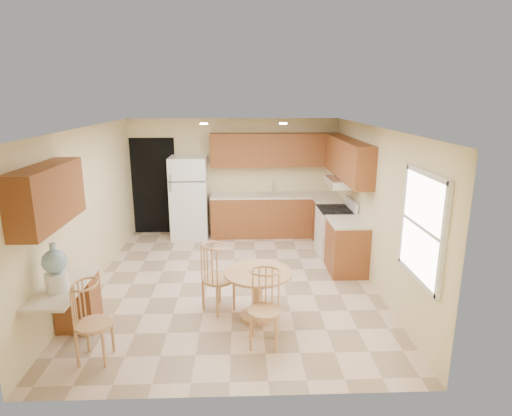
{
  "coord_description": "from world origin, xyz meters",
  "views": [
    {
      "loc": [
        0.13,
        -6.47,
        2.96
      ],
      "look_at": [
        0.39,
        0.3,
        1.18
      ],
      "focal_mm": 30.0,
      "sensor_mm": 36.0,
      "label": 1
    }
  ],
  "objects_px": {
    "stove": "(335,232)",
    "water_crock": "(55,269)",
    "refrigerator": "(189,197)",
    "chair_desk": "(90,318)",
    "dining_table": "(258,288)",
    "chair_table_a": "(218,274)",
    "chair_table_b": "(265,305)"
  },
  "relations": [
    {
      "from": "stove",
      "to": "water_crock",
      "type": "relative_size",
      "value": 1.88
    },
    {
      "from": "chair_table_b",
      "to": "water_crock",
      "type": "distance_m",
      "value": 2.45
    },
    {
      "from": "chair_table_a",
      "to": "chair_desk",
      "type": "distance_m",
      "value": 1.77
    },
    {
      "from": "stove",
      "to": "refrigerator",
      "type": "bearing_deg",
      "value": 157.01
    },
    {
      "from": "refrigerator",
      "to": "chair_table_b",
      "type": "height_order",
      "value": "refrigerator"
    },
    {
      "from": "chair_table_a",
      "to": "chair_table_b",
      "type": "distance_m",
      "value": 1.08
    },
    {
      "from": "stove",
      "to": "water_crock",
      "type": "height_order",
      "value": "water_crock"
    },
    {
      "from": "chair_table_b",
      "to": "water_crock",
      "type": "height_order",
      "value": "water_crock"
    },
    {
      "from": "dining_table",
      "to": "water_crock",
      "type": "bearing_deg",
      "value": -164.35
    },
    {
      "from": "refrigerator",
      "to": "dining_table",
      "type": "bearing_deg",
      "value": -69.83
    },
    {
      "from": "chair_table_a",
      "to": "chair_desk",
      "type": "height_order",
      "value": "chair_table_a"
    },
    {
      "from": "stove",
      "to": "chair_table_b",
      "type": "bearing_deg",
      "value": -116.17
    },
    {
      "from": "refrigerator",
      "to": "chair_table_a",
      "type": "height_order",
      "value": "refrigerator"
    },
    {
      "from": "chair_table_b",
      "to": "chair_table_a",
      "type": "bearing_deg",
      "value": -47.94
    },
    {
      "from": "chair_table_a",
      "to": "water_crock",
      "type": "distance_m",
      "value": 2.03
    },
    {
      "from": "chair_table_b",
      "to": "water_crock",
      "type": "bearing_deg",
      "value": 6.4
    },
    {
      "from": "chair_desk",
      "to": "water_crock",
      "type": "xyz_separation_m",
      "value": [
        -0.45,
        0.31,
        0.46
      ]
    },
    {
      "from": "refrigerator",
      "to": "stove",
      "type": "bearing_deg",
      "value": -22.99
    },
    {
      "from": "stove",
      "to": "chair_table_b",
      "type": "height_order",
      "value": "stove"
    },
    {
      "from": "chair_table_a",
      "to": "chair_desk",
      "type": "xyz_separation_m",
      "value": [
        -1.36,
        -1.13,
        -0.02
      ]
    },
    {
      "from": "refrigerator",
      "to": "chair_desk",
      "type": "distance_m",
      "value": 4.59
    },
    {
      "from": "chair_table_b",
      "to": "water_crock",
      "type": "relative_size",
      "value": 1.63
    },
    {
      "from": "stove",
      "to": "chair_desk",
      "type": "relative_size",
      "value": 1.16
    },
    {
      "from": "chair_table_a",
      "to": "water_crock",
      "type": "relative_size",
      "value": 1.69
    },
    {
      "from": "dining_table",
      "to": "chair_table_a",
      "type": "bearing_deg",
      "value": 164.1
    },
    {
      "from": "chair_table_a",
      "to": "chair_table_b",
      "type": "height_order",
      "value": "chair_table_a"
    },
    {
      "from": "chair_desk",
      "to": "water_crock",
      "type": "relative_size",
      "value": 1.62
    },
    {
      "from": "refrigerator",
      "to": "dining_table",
      "type": "relative_size",
      "value": 1.89
    },
    {
      "from": "dining_table",
      "to": "chair_desk",
      "type": "height_order",
      "value": "chair_desk"
    },
    {
      "from": "dining_table",
      "to": "water_crock",
      "type": "distance_m",
      "value": 2.52
    },
    {
      "from": "stove",
      "to": "chair_table_a",
      "type": "relative_size",
      "value": 1.12
    },
    {
      "from": "chair_desk",
      "to": "stove",
      "type": "bearing_deg",
      "value": 136.43
    }
  ]
}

